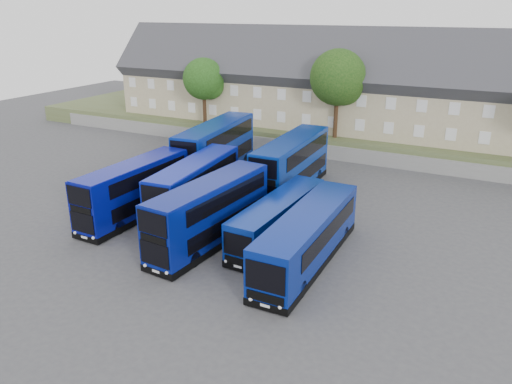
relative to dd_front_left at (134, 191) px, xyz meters
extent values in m
plane|color=#424246|center=(6.02, -2.63, -2.04)|extent=(120.00, 120.00, 0.00)
cube|color=slate|center=(6.02, 21.37, -1.29)|extent=(70.00, 0.40, 1.50)
cube|color=#525B33|center=(6.02, 31.37, -1.04)|extent=(80.00, 20.00, 2.00)
cube|color=tan|center=(-17.98, 27.37, 2.96)|extent=(6.00, 8.00, 6.00)
cube|color=#38383D|center=(-17.98, 27.37, 5.96)|extent=(6.00, 10.40, 10.40)
cube|color=brown|center=(-16.48, 27.37, 9.80)|extent=(0.60, 0.90, 1.40)
cube|color=tan|center=(-11.98, 27.37, 2.96)|extent=(6.00, 8.00, 6.00)
cube|color=#38383D|center=(-11.98, 27.37, 5.96)|extent=(6.00, 10.40, 10.40)
cube|color=brown|center=(-10.48, 27.37, 9.80)|extent=(0.60, 0.90, 1.40)
cube|color=tan|center=(-5.98, 27.37, 2.96)|extent=(6.00, 8.00, 6.00)
cube|color=#38383D|center=(-5.98, 27.37, 5.96)|extent=(6.00, 10.40, 10.40)
cube|color=brown|center=(-4.48, 27.37, 9.80)|extent=(0.60, 0.90, 1.40)
cube|color=tan|center=(0.02, 27.37, 2.96)|extent=(6.00, 8.00, 6.00)
cube|color=#38383D|center=(0.02, 27.37, 5.96)|extent=(6.00, 10.40, 10.40)
cube|color=brown|center=(1.52, 27.37, 9.80)|extent=(0.60, 0.90, 1.40)
cube|color=tan|center=(6.02, 27.37, 2.96)|extent=(6.00, 8.00, 6.00)
cube|color=#38383D|center=(6.02, 27.37, 5.96)|extent=(6.00, 10.40, 10.40)
cube|color=brown|center=(7.52, 27.37, 9.80)|extent=(0.60, 0.90, 1.40)
cube|color=tan|center=(12.02, 27.37, 2.96)|extent=(6.00, 8.00, 6.00)
cube|color=#38383D|center=(12.02, 27.37, 5.96)|extent=(6.00, 10.40, 10.40)
cube|color=brown|center=(13.52, 27.37, 9.80)|extent=(0.60, 0.90, 1.40)
cube|color=tan|center=(18.02, 27.37, 2.96)|extent=(6.00, 8.00, 6.00)
cube|color=#38383D|center=(18.02, 27.37, 5.96)|extent=(6.00, 10.40, 10.40)
cube|color=brown|center=(19.52, 27.37, 9.80)|extent=(0.60, 0.90, 1.40)
cube|color=tan|center=(24.02, 27.37, 2.96)|extent=(6.00, 8.00, 6.00)
cube|color=#38383D|center=(24.02, 27.37, 5.96)|extent=(6.00, 10.40, 10.40)
cube|color=#070E85|center=(0.00, 0.03, 0.21)|extent=(2.65, 10.48, 3.82)
cube|color=black|center=(0.00, 0.03, -1.74)|extent=(2.69, 10.52, 0.45)
cube|color=black|center=(-0.14, -5.21, -0.58)|extent=(2.07, 0.12, 1.42)
cube|color=black|center=(-0.14, -5.21, 1.32)|extent=(2.07, 0.12, 1.33)
cylinder|color=black|center=(-1.11, -2.95, -1.54)|extent=(0.33, 1.01, 1.00)
cube|color=#0817A1|center=(3.94, 2.30, 0.25)|extent=(3.34, 10.79, 3.90)
cube|color=black|center=(3.94, 2.30, -1.74)|extent=(3.38, 10.83, 0.45)
cube|color=black|center=(4.41, -3.02, -0.55)|extent=(2.11, 0.25, 1.45)
cube|color=black|center=(4.41, -3.02, 1.38)|extent=(2.11, 0.25, 1.35)
cylinder|color=black|center=(3.16, -0.89, -1.54)|extent=(0.39, 1.02, 1.00)
cube|color=navy|center=(7.52, -1.33, 0.29)|extent=(3.33, 10.96, 3.97)
cube|color=black|center=(7.52, -1.33, -1.74)|extent=(3.37, 11.00, 0.45)
cube|color=black|center=(7.08, -6.74, -0.52)|extent=(2.15, 0.24, 1.47)
cube|color=black|center=(7.08, -6.74, 1.44)|extent=(2.15, 0.24, 1.37)
cylinder|color=black|center=(6.19, -4.43, -1.54)|extent=(0.38, 1.02, 1.00)
cube|color=#082796|center=(0.06, 11.67, 0.55)|extent=(3.93, 12.31, 4.49)
cube|color=black|center=(0.06, 11.67, -1.74)|extent=(3.97, 12.35, 0.45)
cube|color=black|center=(0.66, 5.62, -0.34)|extent=(2.44, 0.30, 1.65)
cube|color=black|center=(0.66, 5.62, 1.86)|extent=(2.44, 0.30, 1.54)
cylinder|color=black|center=(-0.78, 7.72, -1.54)|extent=(0.40, 1.02, 1.00)
cube|color=navy|center=(8.30, 10.53, 0.45)|extent=(2.91, 11.66, 4.29)
cube|color=black|center=(8.30, 10.53, -1.74)|extent=(2.95, 11.71, 0.45)
cube|color=black|center=(8.44, 4.69, -0.41)|extent=(2.34, 0.11, 1.58)
cube|color=black|center=(8.44, 4.69, 1.70)|extent=(2.34, 0.11, 1.48)
cylinder|color=black|center=(7.21, 6.90, -1.54)|extent=(0.32, 1.01, 1.00)
cube|color=navy|center=(11.32, 1.33, -0.40)|extent=(2.64, 10.75, 2.58)
cube|color=black|center=(11.32, 1.33, -1.74)|extent=(2.68, 10.79, 0.45)
cube|color=black|center=(11.11, -4.03, -0.22)|extent=(1.92, 0.14, 1.42)
cylinder|color=black|center=(10.24, -1.77, -1.54)|extent=(0.34, 1.01, 1.00)
cube|color=navy|center=(14.35, -0.91, -0.19)|extent=(2.67, 12.24, 3.01)
cube|color=black|center=(14.35, -0.91, -1.74)|extent=(2.71, 12.28, 0.45)
cube|color=black|center=(14.41, -7.04, 0.04)|extent=(2.24, 0.08, 1.63)
cylinder|color=black|center=(13.27, -4.82, -1.54)|extent=(0.31, 1.00, 1.00)
cylinder|color=#382314|center=(-7.98, 22.37, 1.83)|extent=(0.44, 0.44, 3.75)
sphere|color=#1D3C10|center=(-7.98, 22.37, 5.21)|extent=(4.80, 4.80, 4.80)
sphere|color=#1D3C10|center=(-7.38, 22.77, 4.46)|extent=(3.30, 3.30, 3.30)
cylinder|color=#382314|center=(8.02, 22.87, 2.21)|extent=(0.44, 0.44, 4.50)
sphere|color=#12350E|center=(8.02, 22.87, 6.26)|extent=(5.76, 5.76, 5.76)
sphere|color=#12350E|center=(8.62, 23.27, 5.36)|extent=(3.96, 3.96, 3.96)
camera|label=1|loc=(24.16, -27.14, 13.00)|focal=35.00mm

